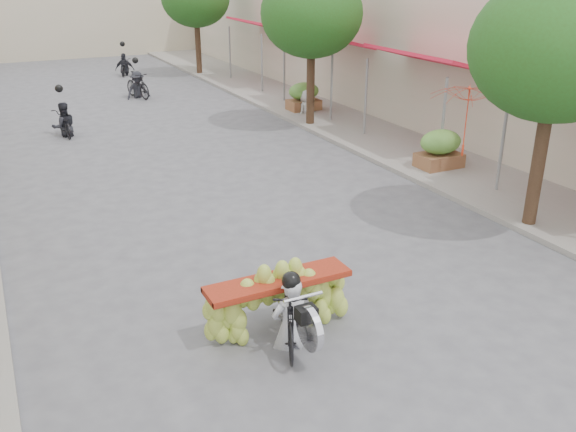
% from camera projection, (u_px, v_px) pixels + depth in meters
% --- Properties ---
extents(ground, '(120.00, 120.00, 0.00)m').
position_uv_depth(ground, '(459.00, 416.00, 7.73)').
color(ground, '#5A5A5F').
rests_on(ground, ground).
extents(sidewalk_right, '(4.00, 60.00, 0.12)m').
position_uv_depth(sidewalk_right, '(335.00, 114.00, 23.00)').
color(sidewalk_right, gray).
rests_on(sidewalk_right, ground).
extents(shophouse_row_right, '(9.77, 40.00, 6.00)m').
position_uv_depth(shophouse_row_right, '(464.00, 30.00, 23.10)').
color(shophouse_row_right, '#BFB39E').
rests_on(shophouse_row_right, ground).
extents(street_tree_near, '(3.40, 3.40, 5.25)m').
position_uv_depth(street_tree_near, '(557.00, 49.00, 11.82)').
color(street_tree_near, '#3A2719').
rests_on(street_tree_near, ground).
extents(street_tree_mid, '(3.40, 3.40, 5.25)m').
position_uv_depth(street_tree_mid, '(312.00, 14.00, 20.09)').
color(street_tree_mid, '#3A2719').
rests_on(street_tree_mid, ground).
extents(produce_crate_mid, '(1.20, 0.88, 1.16)m').
position_uv_depth(produce_crate_mid, '(440.00, 146.00, 16.63)').
color(produce_crate_mid, brown).
rests_on(produce_crate_mid, ground).
extents(produce_crate_far, '(1.20, 0.88, 1.16)m').
position_uv_depth(produce_crate_far, '(304.00, 94.00, 23.25)').
color(produce_crate_far, brown).
rests_on(produce_crate_far, ground).
extents(banana_motorbike, '(2.27, 1.89, 2.07)m').
position_uv_depth(banana_motorbike, '(285.00, 299.00, 9.08)').
color(banana_motorbike, black).
rests_on(banana_motorbike, ground).
extents(market_umbrella, '(2.16, 2.16, 1.89)m').
position_uv_depth(market_umbrella, '(472.00, 84.00, 15.19)').
color(market_umbrella, red).
rests_on(market_umbrella, ground).
extents(pedestrian, '(0.97, 0.84, 1.70)m').
position_uv_depth(pedestrian, '(307.00, 89.00, 22.81)').
color(pedestrian, silver).
rests_on(pedestrian, ground).
extents(bg_motorbike_a, '(0.83, 1.50, 1.95)m').
position_uv_depth(bg_motorbike_a, '(62.00, 113.00, 20.04)').
color(bg_motorbike_a, black).
rests_on(bg_motorbike_a, ground).
extents(bg_motorbike_b, '(1.17, 1.96, 1.95)m').
position_uv_depth(bg_motorbike_b, '(137.00, 79.00, 25.78)').
color(bg_motorbike_b, black).
rests_on(bg_motorbike_b, ground).
extents(bg_motorbike_c, '(1.11, 1.53, 1.95)m').
position_uv_depth(bg_motorbike_c, '(124.00, 59.00, 31.03)').
color(bg_motorbike_c, black).
rests_on(bg_motorbike_c, ground).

